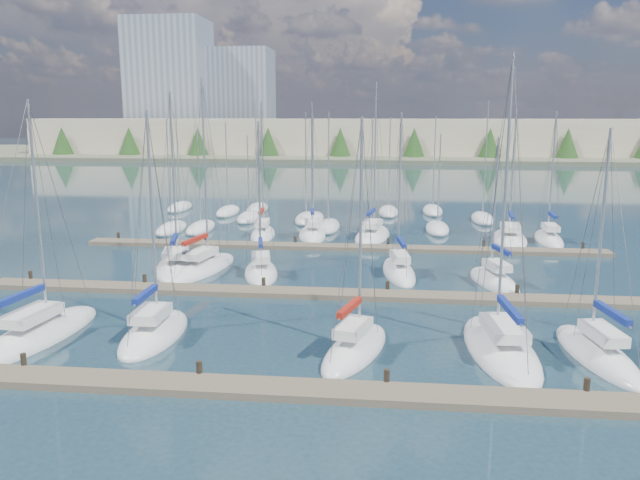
# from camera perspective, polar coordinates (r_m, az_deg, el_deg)

# --- Properties ---
(ground) EXTENTS (400.00, 400.00, 0.00)m
(ground) POSITION_cam_1_polar(r_m,az_deg,el_deg) (82.34, 3.49, 3.59)
(ground) COLOR #243D49
(ground) RESTS_ON ground
(dock_near) EXTENTS (44.00, 1.93, 1.10)m
(dock_near) POSITION_cam_1_polar(r_m,az_deg,el_deg) (26.26, -2.92, -13.51)
(dock_near) COLOR #6B5E4C
(dock_near) RESTS_ON ground
(dock_mid) EXTENTS (44.00, 1.93, 1.10)m
(dock_mid) POSITION_cam_1_polar(r_m,az_deg,el_deg) (39.29, 0.32, -4.93)
(dock_mid) COLOR #6B5E4C
(dock_mid) RESTS_ON ground
(dock_far) EXTENTS (44.00, 1.93, 1.10)m
(dock_far) POSITION_cam_1_polar(r_m,az_deg,el_deg) (52.81, 1.89, -0.66)
(dock_far) COLOR #6B5E4C
(dock_far) RESTS_ON ground
(sailboat_k) EXTENTS (3.03, 8.01, 12.09)m
(sailboat_k) POSITION_cam_1_polar(r_m,az_deg,el_deg) (44.97, 7.22, -2.85)
(sailboat_k) COLOR white
(sailboat_k) RESTS_ON ground
(sailboat_e) EXTENTS (3.70, 9.59, 14.72)m
(sailboat_e) POSITION_cam_1_polar(r_m,az_deg,el_deg) (31.64, 16.16, -9.46)
(sailboat_e) COLOR white
(sailboat_e) RESTS_ON ground
(sailboat_l) EXTENTS (3.72, 7.01, 10.52)m
(sailboat_l) POSITION_cam_1_polar(r_m,az_deg,el_deg) (43.65, 15.64, -3.64)
(sailboat_l) COLOR white
(sailboat_l) RESTS_ON ground
(sailboat_r) EXTENTS (2.43, 7.41, 12.23)m
(sailboat_r) POSITION_cam_1_polar(r_m,az_deg,el_deg) (59.67, 20.19, 0.08)
(sailboat_r) COLOR white
(sailboat_r) RESTS_ON ground
(sailboat_d) EXTENTS (4.05, 7.43, 11.88)m
(sailboat_d) POSITION_cam_1_polar(r_m,az_deg,el_deg) (30.33, 3.23, -9.91)
(sailboat_d) COLOR white
(sailboat_d) RESTS_ON ground
(sailboat_b) EXTENTS (3.91, 9.53, 12.69)m
(sailboat_b) POSITION_cam_1_polar(r_m,az_deg,el_deg) (35.30, -24.32, -7.86)
(sailboat_b) COLOR white
(sailboat_b) RESTS_ON ground
(sailboat_h) EXTENTS (4.92, 8.56, 13.53)m
(sailboat_h) POSITION_cam_1_polar(r_m,az_deg,el_deg) (46.89, -12.96, -2.48)
(sailboat_h) COLOR white
(sailboat_h) RESTS_ON ground
(sailboat_f) EXTENTS (3.26, 8.02, 11.37)m
(sailboat_f) POSITION_cam_1_polar(r_m,az_deg,el_deg) (32.43, 24.00, -9.50)
(sailboat_f) COLOR white
(sailboat_f) RESTS_ON ground
(sailboat_c) EXTENTS (2.78, 7.19, 12.14)m
(sailboat_c) POSITION_cam_1_polar(r_m,az_deg,el_deg) (33.44, -14.91, -8.24)
(sailboat_c) COLOR white
(sailboat_c) RESTS_ON ground
(sailboat_q) EXTENTS (4.05, 8.93, 12.47)m
(sailboat_q) POSITION_cam_1_polar(r_m,az_deg,el_deg) (58.55, 16.91, 0.06)
(sailboat_q) COLOR white
(sailboat_q) RESTS_ON ground
(sailboat_n) EXTENTS (2.84, 7.33, 13.10)m
(sailboat_n) POSITION_cam_1_polar(r_m,az_deg,el_deg) (58.51, -5.25, 0.54)
(sailboat_n) COLOR white
(sailboat_n) RESTS_ON ground
(sailboat_i) EXTENTS (4.06, 9.22, 14.48)m
(sailboat_i) POSITION_cam_1_polar(r_m,az_deg,el_deg) (46.40, -10.58, -2.51)
(sailboat_i) COLOR white
(sailboat_i) RESTS_ON ground
(sailboat_j) EXTENTS (3.68, 6.98, 11.50)m
(sailboat_j) POSITION_cam_1_polar(r_m,az_deg,el_deg) (44.53, -5.41, -2.96)
(sailboat_j) COLOR white
(sailboat_j) RESTS_ON ground
(sailboat_o) EXTENTS (3.40, 7.12, 13.04)m
(sailboat_o) POSITION_cam_1_polar(r_m,az_deg,el_deg) (58.07, -0.72, 0.50)
(sailboat_o) COLOR white
(sailboat_o) RESTS_ON ground
(sailboat_p) EXTENTS (4.06, 9.11, 14.77)m
(sailboat_p) POSITION_cam_1_polar(r_m,az_deg,el_deg) (57.98, 4.82, 0.43)
(sailboat_p) COLOR white
(sailboat_p) RESTS_ON ground
(distant_boats) EXTENTS (36.93, 20.75, 13.30)m
(distant_boats) POSITION_cam_1_polar(r_m,az_deg,el_deg) (66.66, -0.93, 2.01)
(distant_boats) COLOR #9EA0A5
(distant_boats) RESTS_ON ground
(shoreline) EXTENTS (400.00, 60.00, 38.00)m
(shoreline) POSITION_cam_1_polar(r_m,az_deg,el_deg) (172.15, 0.52, 10.19)
(shoreline) COLOR #666B51
(shoreline) RESTS_ON ground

